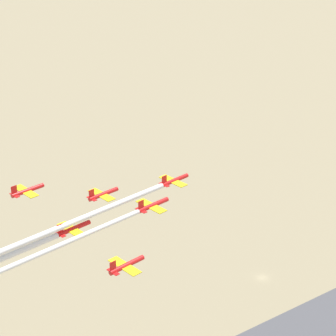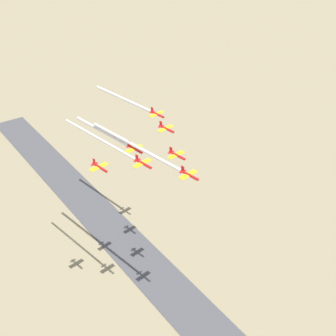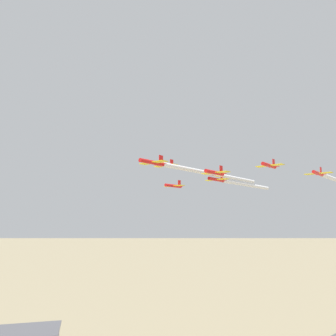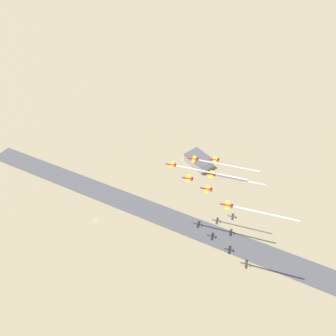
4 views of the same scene
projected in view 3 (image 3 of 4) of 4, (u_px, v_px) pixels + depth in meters
jet_0 at (153, 162)px, 85.68m from camera, size 8.17×8.03×2.95m
jet_1 at (215, 173)px, 91.34m from camera, size 8.17×8.03×2.95m
jet_2 at (165, 165)px, 103.74m from camera, size 8.17×8.03×2.95m
jet_3 at (269, 165)px, 97.76m from camera, size 8.17×8.03×2.95m
jet_4 at (217, 179)px, 109.10m from camera, size 8.17×8.03×2.95m
jet_5 at (174, 186)px, 120.74m from camera, size 8.17×8.03×2.95m
jet_6 at (318, 173)px, 103.47m from camera, size 8.17×8.03×2.95m
smoke_trail_0 at (217, 175)px, 109.32m from camera, size 45.14×32.86×1.29m
smoke_trail_2 at (212, 174)px, 124.60m from camera, size 39.01×28.38×1.04m
smoke_trail_4 at (248, 185)px, 126.00m from camera, size 30.62×22.47×1.32m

